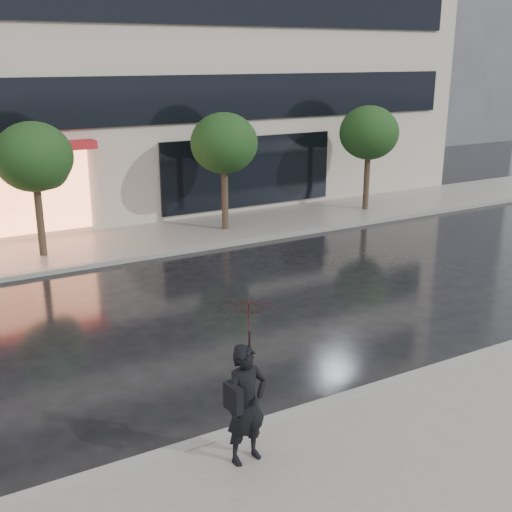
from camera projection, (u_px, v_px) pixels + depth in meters
ground at (325, 375)px, 12.00m from camera, size 120.00×120.00×0.00m
sidewalk_near at (456, 463)px, 9.29m from camera, size 60.00×4.50×0.12m
sidewalk_far at (138, 241)px, 20.49m from camera, size 60.00×3.50×0.12m
curb_near at (359, 395)px, 11.15m from camera, size 60.00×0.25×0.14m
curb_far at (158, 255)px, 19.03m from camera, size 60.00×0.25×0.14m
bg_building_right at (399, 22)px, 45.12m from camera, size 12.00×12.00×16.00m
tree_mid_west at (36, 159)px, 18.07m from camera, size 2.20×2.20×3.99m
tree_mid_east at (225, 145)px, 20.90m from camera, size 2.20×2.20×3.99m
tree_far_east at (370, 135)px, 23.73m from camera, size 2.20×2.20×3.99m
pedestrian_with_umbrella at (248, 360)px, 8.85m from camera, size 1.03×1.04×2.46m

